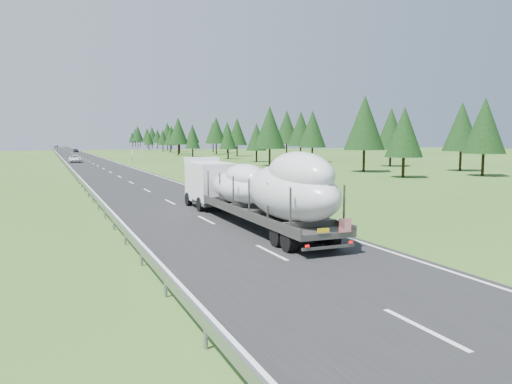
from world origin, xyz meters
name	(u,v)px	position (x,y,z in m)	size (l,w,h in m)	color
ground	(271,253)	(0.00, 0.00, 0.00)	(400.00, 400.00, 0.00)	#31551C
road_surface	(86,160)	(0.00, 100.00, 0.01)	(10.00, 400.00, 0.02)	black
guardrail	(60,157)	(-5.30, 99.94, 0.60)	(0.10, 400.00, 0.76)	slate
marker_posts	(93,151)	(6.50, 155.00, 0.54)	(0.13, 350.08, 1.00)	silver
highway_sign	(132,154)	(7.20, 80.00, 1.81)	(0.08, 0.90, 2.60)	slate
tree_line_right	(227,131)	(39.73, 116.72, 6.77)	(26.87, 340.39, 12.53)	black
boat_truck	(255,187)	(1.81, 5.99, 2.12)	(2.87, 18.39, 4.14)	white
distant_van	(75,159)	(-2.86, 87.25, 0.73)	(2.41, 5.23, 1.45)	silver
distant_car_dark	(76,150)	(1.78, 168.22, 0.65)	(1.54, 3.83, 1.31)	black
distant_car_blue	(56,146)	(-1.90, 296.17, 0.75)	(1.60, 4.58, 1.51)	#171942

